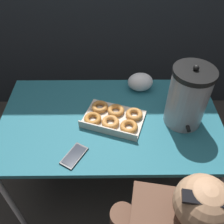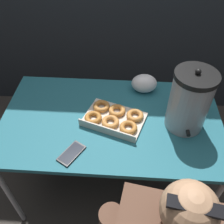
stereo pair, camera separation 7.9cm
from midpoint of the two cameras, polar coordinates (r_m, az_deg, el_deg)
The scene contains 6 objects.
ground_plane at distance 2.13m, azimuth 0.94°, elevation -15.72°, with size 12.00×12.00×0.00m, color #3D3833.
folding_table at distance 1.55m, azimuth 1.24°, elevation -2.88°, with size 1.34×0.77×0.75m.
donut_box at distance 1.49m, azimuth 1.95°, elevation -1.38°, with size 0.41×0.34×0.05m.
coffee_urn at distance 1.44m, azimuth 18.82°, elevation 2.38°, with size 0.23×0.26×0.39m.
cell_phone at distance 1.36m, azimuth -7.58°, elevation -9.38°, with size 0.15×0.17×0.01m.
plastic_bag at distance 1.68m, azimuth 8.70°, elevation 6.43°, with size 0.17×0.12×0.13m.
Camera 2 is at (0.07, -1.04, 1.85)m, focal length 40.00 mm.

